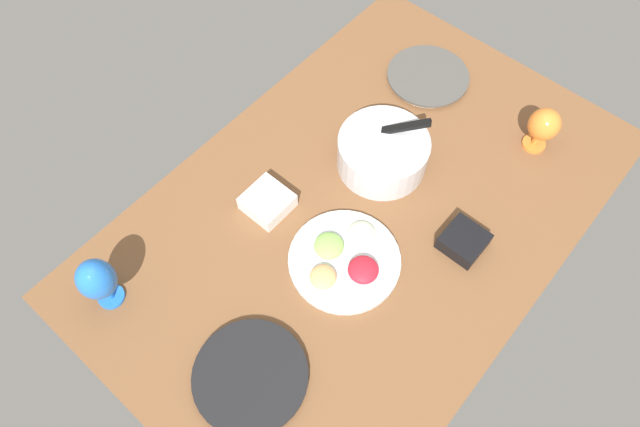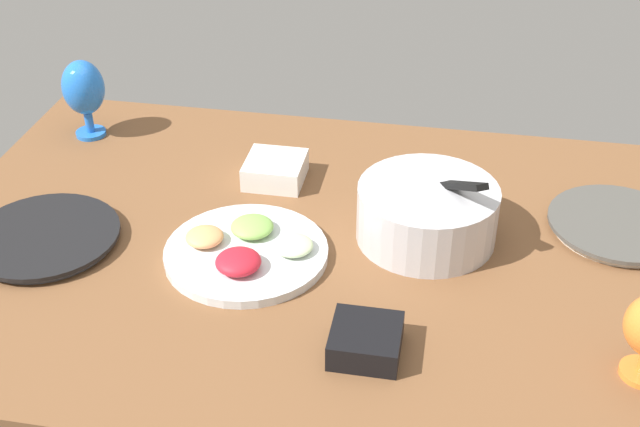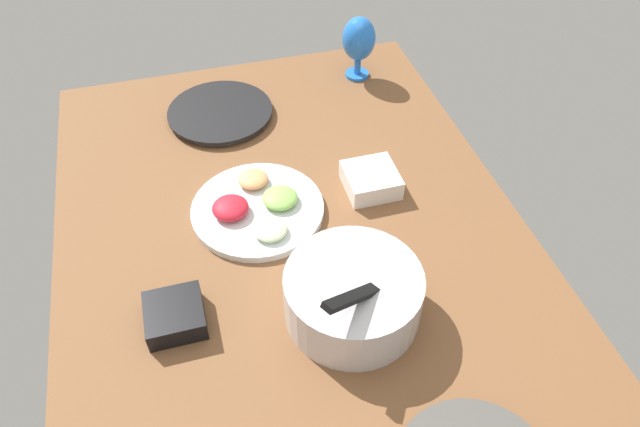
{
  "view_description": "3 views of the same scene",
  "coord_description": "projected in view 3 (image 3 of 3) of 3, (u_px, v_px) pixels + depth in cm",
  "views": [
    {
      "loc": [
        -69.46,
        -43.73,
        141.13
      ],
      "look_at": [
        -10.74,
        7.06,
        4.41
      ],
      "focal_mm": 31.71,
      "sensor_mm": 36.0,
      "label": 1
    },
    {
      "loc": [
        20.25,
        -127.1,
        93.28
      ],
      "look_at": [
        -3.91,
        4.02,
        4.41
      ],
      "focal_mm": 46.68,
      "sensor_mm": 36.0,
      "label": 2
    },
    {
      "loc": [
        80.77,
        -18.44,
        99.13
      ],
      "look_at": [
        -7.65,
        6.32,
        4.41
      ],
      "focal_mm": 33.38,
      "sensor_mm": 36.0,
      "label": 3
    }
  ],
  "objects": [
    {
      "name": "dinner_plate_left",
      "position": [
        220.0,
        113.0,
        1.63
      ],
      "size": [
        28.68,
        28.68,
        2.12
      ],
      "color": "#4C4C51",
      "rests_on": "ground_plane"
    },
    {
      "name": "hurricane_glass_blue",
      "position": [
        359.0,
        41.0,
        1.7
      ],
      "size": [
        9.63,
        9.63,
        18.65
      ],
      "color": "blue",
      "rests_on": "ground_plane"
    },
    {
      "name": "ground_plane",
      "position": [
        302.0,
        264.0,
        1.3
      ],
      "size": [
        160.0,
        104.0,
        4.0
      ],
      "primitive_type": "cube",
      "color": "brown"
    },
    {
      "name": "fruit_platter",
      "position": [
        257.0,
        208.0,
        1.37
      ],
      "size": [
        30.75,
        30.75,
        5.05
      ],
      "color": "silver",
      "rests_on": "ground_plane"
    },
    {
      "name": "mixing_bowl",
      "position": [
        353.0,
        294.0,
        1.15
      ],
      "size": [
        26.82,
        26.82,
        17.93
      ],
      "color": "silver",
      "rests_on": "ground_plane"
    },
    {
      "name": "square_bowl_black",
      "position": [
        175.0,
        315.0,
        1.15
      ],
      "size": [
        11.28,
        11.28,
        4.71
      ],
      "color": "black",
      "rests_on": "ground_plane"
    },
    {
      "name": "square_bowl_white",
      "position": [
        371.0,
        179.0,
        1.42
      ],
      "size": [
        12.28,
        12.28,
        5.06
      ],
      "color": "white",
      "rests_on": "ground_plane"
    }
  ]
}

